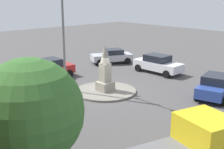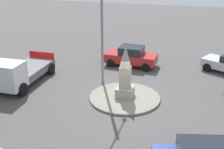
{
  "view_description": "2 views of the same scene",
  "coord_description": "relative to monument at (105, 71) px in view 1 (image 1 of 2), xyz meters",
  "views": [
    {
      "loc": [
        15.1,
        -13.19,
        6.67
      ],
      "look_at": [
        0.29,
        0.38,
        1.27
      ],
      "focal_mm": 47.84,
      "sensor_mm": 36.0,
      "label": 1
    },
    {
      "loc": [
        15.17,
        3.85,
        7.99
      ],
      "look_at": [
        -0.04,
        -0.84,
        1.49
      ],
      "focal_mm": 45.22,
      "sensor_mm": 36.0,
      "label": 2
    }
  ],
  "objects": [
    {
      "name": "truck_yellow_parked_left",
      "position": [
        9.25,
        -4.17,
        -0.61
      ],
      "size": [
        3.68,
        6.4,
        1.96
      ],
      "color": "yellow",
      "rests_on": "ground"
    },
    {
      "name": "monument",
      "position": [
        0.0,
        0.0,
        0.0
      ],
      "size": [
        1.01,
        1.01,
        3.29
      ],
      "color": "#9E9687",
      "rests_on": "traffic_island"
    },
    {
      "name": "traffic_island",
      "position": [
        0.0,
        0.0,
        -1.48
      ],
      "size": [
        4.36,
        4.36,
        0.14
      ],
      "primitive_type": "cylinder",
      "color": "gray",
      "rests_on": "ground"
    },
    {
      "name": "truck_white_waiting",
      "position": [
        0.3,
        -7.36,
        -0.58
      ],
      "size": [
        5.36,
        2.56,
        2.1
      ],
      "color": "silver",
      "rests_on": "ground"
    },
    {
      "name": "car_white_far_side",
      "position": [
        -0.93,
        6.94,
        -0.74
      ],
      "size": [
        4.43,
        2.01,
        1.6
      ],
      "color": "silver",
      "rests_on": "ground"
    },
    {
      "name": "car_red_near_island",
      "position": [
        -5.84,
        -1.03,
        -0.74
      ],
      "size": [
        2.1,
        4.17,
        1.6
      ],
      "color": "#B22323",
      "rests_on": "ground"
    },
    {
      "name": "car_blue_parked_right",
      "position": [
        5.78,
        4.83,
        -0.76
      ],
      "size": [
        2.76,
        4.62,
        1.56
      ],
      "color": "#2D479E",
      "rests_on": "ground"
    },
    {
      "name": "ground_plane",
      "position": [
        0.0,
        0.0,
        -1.55
      ],
      "size": [
        80.0,
        80.0,
        0.0
      ],
      "primitive_type": "plane",
      "color": "#4F4C4C"
    },
    {
      "name": "streetlamp",
      "position": [
        -1.85,
        -2.08,
        3.58
      ],
      "size": [
        3.23,
        0.28,
        8.52
      ],
      "color": "slate",
      "rests_on": "ground"
    },
    {
      "name": "tree_mid_cluster",
      "position": [
        7.97,
        -9.71,
        1.99
      ],
      "size": [
        3.01,
        3.01,
        5.07
      ],
      "color": "brown",
      "rests_on": "ground"
    },
    {
      "name": "car_silver_approaching",
      "position": [
        -6.41,
        6.54,
        -0.82
      ],
      "size": [
        3.27,
        4.32,
        1.43
      ],
      "color": "#B7BABF",
      "rests_on": "ground"
    }
  ]
}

